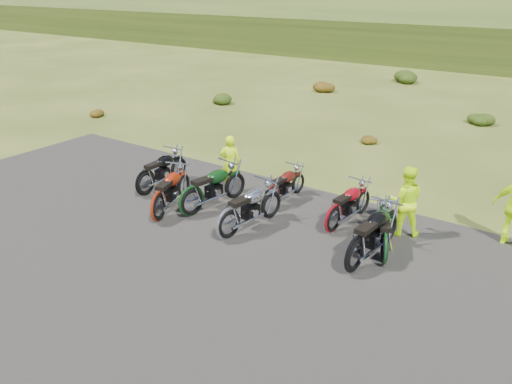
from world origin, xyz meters
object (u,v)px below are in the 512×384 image
Objects in this scene: motorcycle_3 at (229,240)px; motorcycle_7 at (383,264)px; person_middle at (230,164)px; motorcycle_0 at (147,196)px.

motorcycle_3 is 1.14× the size of motorcycle_7.
motorcycle_3 is at bearing 101.10° from person_middle.
person_middle is at bearing 49.77° from motorcycle_7.
person_middle is (1.78, 1.67, 0.84)m from motorcycle_0.
person_middle is (-1.77, 2.40, 0.84)m from motorcycle_3.
person_middle is at bearing -48.82° from motorcycle_0.
person_middle is (-5.22, 1.38, 0.84)m from motorcycle_7.
motorcycle_0 is at bearing 66.93° from motorcycle_7.
motorcycle_3 is 1.36× the size of person_middle.
motorcycle_3 is 3.10m from person_middle.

